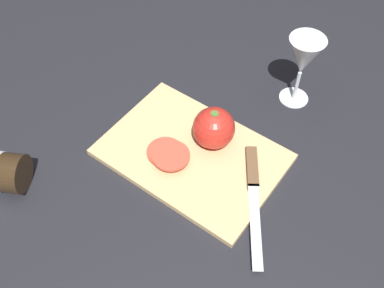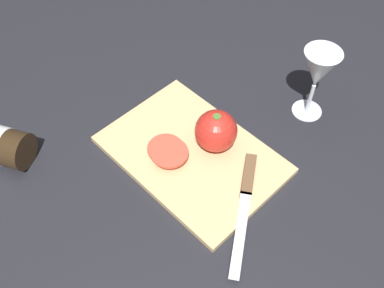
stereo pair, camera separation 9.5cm
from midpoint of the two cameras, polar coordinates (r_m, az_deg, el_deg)
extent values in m
plane|color=black|center=(0.95, 4.23, -4.45)|extent=(3.00, 3.00, 0.00)
cube|color=tan|center=(0.98, 2.77, -1.51)|extent=(0.38, 0.26, 0.01)
cylinder|color=silver|center=(1.11, 16.76, 3.97)|extent=(0.07, 0.07, 0.00)
cylinder|color=silver|center=(1.08, 17.26, 5.45)|extent=(0.01, 0.01, 0.08)
cone|color=silver|center=(1.02, 18.41, 8.80)|extent=(0.08, 0.08, 0.09)
cone|color=beige|center=(1.04, 18.02, 7.67)|extent=(0.03, 0.03, 0.04)
sphere|color=red|center=(0.95, 5.91, 1.49)|extent=(0.09, 0.09, 0.09)
cylinder|color=#47702D|center=(0.92, 6.13, 3.19)|extent=(0.02, 0.02, 0.01)
cube|color=silver|center=(0.88, 9.26, -11.71)|extent=(0.11, 0.15, 0.00)
cube|color=silver|center=(0.91, 9.82, -6.73)|extent=(0.03, 0.02, 0.01)
cube|color=brown|center=(0.94, 10.10, -4.13)|extent=(0.08, 0.10, 0.01)
cylinder|color=#DB4C38|center=(0.97, -0.62, -0.76)|extent=(0.08, 0.08, 0.01)
cylinder|color=#DB4C38|center=(0.96, -0.42, -0.94)|extent=(0.08, 0.08, 0.01)
cylinder|color=#DB4C38|center=(0.95, -0.21, -1.12)|extent=(0.08, 0.08, 0.01)
cylinder|color=#DB4C38|center=(0.94, 0.00, -1.31)|extent=(0.08, 0.08, 0.01)
camera|label=1|loc=(0.05, -87.13, 3.65)|focal=42.00mm
camera|label=2|loc=(0.05, 92.87, -3.65)|focal=42.00mm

